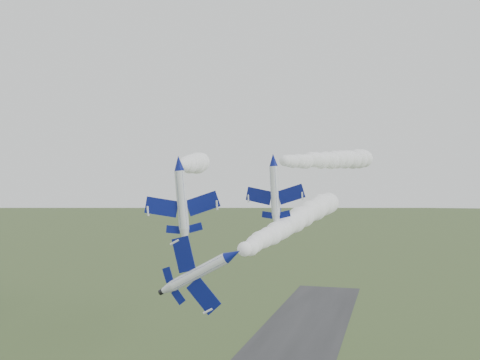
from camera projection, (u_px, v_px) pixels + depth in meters
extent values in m
cylinder|color=silver|center=(233.00, 254.00, 59.86)|extent=(1.85, 7.33, 1.77)
cone|color=navy|center=(220.00, 260.00, 55.45)|extent=(1.79, 1.93, 1.77)
cone|color=silver|center=(244.00, 250.00, 64.11)|extent=(1.78, 1.59, 1.77)
cylinder|color=black|center=(246.00, 249.00, 64.95)|extent=(0.90, 0.53, 0.90)
ellipsoid|color=black|center=(232.00, 255.00, 57.94)|extent=(1.21, 2.52, 1.18)
cube|color=navy|center=(224.00, 234.00, 60.94)|extent=(2.02, 2.11, 3.59)
cube|color=navy|center=(244.00, 275.00, 60.18)|extent=(2.02, 2.11, 3.59)
cube|color=navy|center=(237.00, 240.00, 63.57)|extent=(0.91, 0.97, 1.58)
cube|color=navy|center=(248.00, 261.00, 63.16)|extent=(0.91, 0.97, 1.58)
cube|color=navy|center=(250.00, 247.00, 62.88)|extent=(1.75, 1.41, 1.00)
cylinder|color=silver|center=(179.00, 163.00, 87.08)|extent=(4.66, 9.55, 1.82)
cone|color=navy|center=(176.00, 162.00, 81.12)|extent=(2.50, 2.92, 1.82)
cone|color=silver|center=(181.00, 165.00, 92.82)|extent=(2.36, 2.49, 1.82)
cylinder|color=black|center=(182.00, 165.00, 93.94)|extent=(1.09, 0.93, 0.92)
ellipsoid|color=black|center=(177.00, 159.00, 84.66)|extent=(2.16, 3.46, 1.22)
cube|color=navy|center=(159.00, 166.00, 87.86)|extent=(5.75, 4.17, 0.59)
cube|color=navy|center=(200.00, 163.00, 88.10)|extent=(5.75, 4.17, 0.59)
cube|color=navy|center=(171.00, 165.00, 91.74)|extent=(2.52, 1.87, 0.30)
cube|color=navy|center=(191.00, 164.00, 91.87)|extent=(2.52, 1.87, 0.30)
cube|color=navy|center=(180.00, 156.00, 91.55)|extent=(0.88, 1.82, 2.48)
cylinder|color=silver|center=(273.00, 160.00, 81.62)|extent=(2.48, 7.51, 1.39)
cone|color=navy|center=(262.00, 159.00, 77.39)|extent=(1.66, 2.12, 1.39)
cone|color=silver|center=(283.00, 161.00, 85.70)|extent=(1.61, 1.77, 1.39)
cylinder|color=black|center=(285.00, 161.00, 86.50)|extent=(0.77, 0.63, 0.70)
ellipsoid|color=black|center=(269.00, 156.00, 79.91)|extent=(1.29, 2.64, 0.92)
cube|color=navy|center=(259.00, 162.00, 83.36)|extent=(4.32, 2.69, 0.34)
cube|color=navy|center=(291.00, 160.00, 81.16)|extent=(4.32, 2.69, 0.34)
cube|color=navy|center=(273.00, 162.00, 85.57)|extent=(1.89, 1.22, 0.18)
cube|color=navy|center=(290.00, 160.00, 84.39)|extent=(1.89, 1.22, 0.18)
cube|color=navy|center=(281.00, 154.00, 84.83)|extent=(0.42, 1.42, 1.94)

